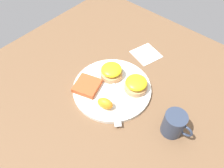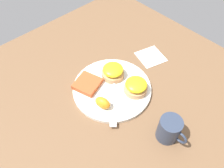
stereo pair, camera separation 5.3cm
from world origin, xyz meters
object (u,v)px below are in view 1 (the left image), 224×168
hashbrown_patty (87,86)px  fork (116,106)px  orange_wedge (105,104)px  sandwich_benedict_right (111,72)px  cup (174,124)px  sandwich_benedict_left (136,85)px

hashbrown_patty → fork: 0.14m
hashbrown_patty → orange_wedge: bearing=-10.3°
sandwich_benedict_right → fork: bearing=-42.3°
sandwich_benedict_right → hashbrown_patty: (-0.03, -0.11, -0.02)m
fork → cup: cup is taller
fork → cup: 0.21m
hashbrown_patty → cup: (0.35, 0.06, 0.02)m
cup → hashbrown_patty: bearing=-169.5°
fork → cup: (0.20, 0.06, 0.03)m
sandwich_benedict_left → orange_wedge: (-0.03, -0.14, -0.00)m
sandwich_benedict_right → sandwich_benedict_left: bearing=6.2°
sandwich_benedict_right → cup: (0.31, -0.04, 0.01)m
sandwich_benedict_left → hashbrown_patty: bearing=-140.7°
sandwich_benedict_right → hashbrown_patty: sandwich_benedict_right is taller
hashbrown_patty → sandwich_benedict_right: bearing=73.6°
orange_wedge → fork: bearing=44.1°
orange_wedge → hashbrown_patty: bearing=169.7°
hashbrown_patty → orange_wedge: size_ratio=1.54×
hashbrown_patty → fork: (0.14, 0.01, -0.01)m
sandwich_benedict_right → fork: 0.15m
sandwich_benedict_right → orange_wedge: bearing=-57.2°
orange_wedge → sandwich_benedict_right: bearing=122.8°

